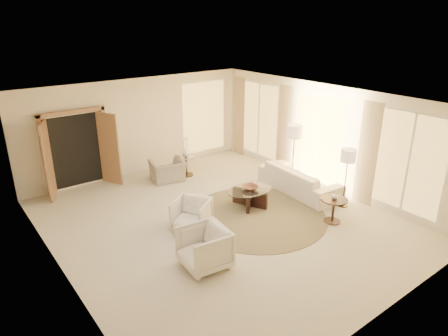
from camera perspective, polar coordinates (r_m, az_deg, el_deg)
room at (r=8.73m, az=-0.49°, el=0.51°), size 7.04×8.04×2.83m
windows_right at (r=11.11m, az=13.60°, el=4.19°), size 0.10×6.40×2.40m
window_back_corner at (r=13.10m, az=-2.84°, el=7.27°), size 1.70×0.10×2.40m
curtains_right at (r=11.65m, az=10.03°, el=4.97°), size 0.06×5.20×2.60m
french_doors at (r=11.31m, az=-20.20°, el=2.24°), size 1.95×0.66×2.16m
area_rug at (r=9.55m, az=4.59°, el=-6.83°), size 3.70×3.70×0.01m
sofa at (r=10.85m, az=10.69°, el=-1.63°), size 1.09×2.44×0.70m
armchair_left at (r=8.86m, az=-4.68°, el=-6.43°), size 0.99×1.00×0.76m
armchair_right at (r=7.58m, az=-2.83°, el=-11.09°), size 0.87×0.92×0.86m
accent_chair at (r=11.47m, az=-8.06°, el=0.10°), size 1.02×0.77×0.80m
coffee_table at (r=9.90m, az=3.71°, el=-3.94°), size 1.45×1.45×0.45m
end_table at (r=9.44m, az=15.39°, el=-5.28°), size 0.61×0.61×0.58m
side_table at (r=11.80m, az=-5.42°, el=0.60°), size 0.51×0.51×0.60m
floor_lamp_near at (r=10.95m, az=10.08°, el=4.78°), size 0.41×0.41×1.71m
floor_lamp_far at (r=9.97m, az=17.30°, el=1.34°), size 0.36×0.36×1.48m
bowl at (r=9.82m, az=3.74°, el=-2.81°), size 0.39×0.39×0.09m
end_vase at (r=9.33m, az=15.54°, el=-3.87°), size 0.18×0.18×0.15m
side_vase at (r=11.67m, az=-5.48°, el=2.27°), size 0.26×0.26×0.26m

